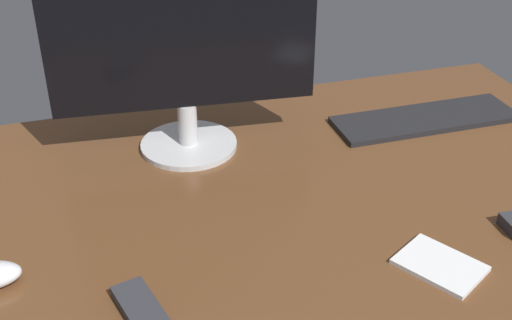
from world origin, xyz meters
TOP-DOWN VIEW (x-y plane):
  - desk at (0.00, 0.00)cm, footprint 140.00×84.00cm
  - monitor at (-11.99, 20.70)cm, footprint 50.98×19.58cm
  - keyboard at (39.86, 16.66)cm, footprint 40.83×12.40cm
  - notepad at (17.44, -27.68)cm, footprint 14.26×15.45cm

SIDE VIEW (x-z plane):
  - desk at x=0.00cm, z-range 0.00..2.00cm
  - notepad at x=17.44cm, z-range 2.00..2.80cm
  - keyboard at x=39.86cm, z-range 2.00..3.23cm
  - monitor at x=-11.99cm, z-range 4.00..51.85cm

